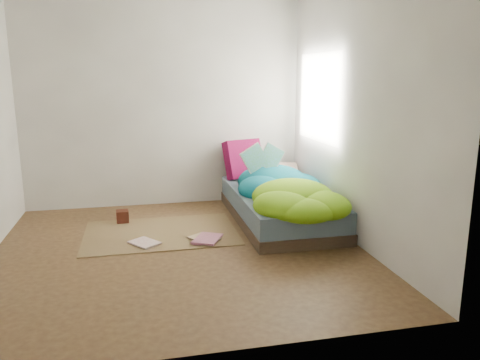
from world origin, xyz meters
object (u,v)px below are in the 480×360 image
Objects in this scene: open_book at (263,149)px; wooden_box at (122,216)px; pillow_magenta at (244,159)px; floor_book_b at (196,238)px; floor_book_a at (136,246)px; bed at (279,206)px.

wooden_box is at bearing 169.40° from open_book.
pillow_magenta is 1.13× the size of open_book.
pillow_magenta is 1.50× the size of floor_book_b.
floor_book_a is at bearing -144.34° from floor_book_b.
wooden_box is (-1.55, -0.55, -0.51)m from pillow_magenta.
wooden_box is at bearing -179.60° from pillow_magenta.
wooden_box is 1.07m from floor_book_b.
floor_book_a is (0.14, -0.85, -0.06)m from wooden_box.
bed is 6.94× the size of floor_book_a.
floor_book_a is at bearing -160.36° from open_book.
bed is 14.80× the size of wooden_box.
open_book reaches higher than floor_book_a.
open_book is 1.36m from floor_book_b.
bed is at bearing -93.70° from pillow_magenta.
floor_book_a is (-1.63, -0.56, -0.15)m from bed.
floor_book_b is (0.75, -0.77, -0.05)m from wooden_box.
floor_book_b is at bearing -150.12° from open_book.
floor_book_b is (0.60, 0.08, 0.00)m from floor_book_a.
open_book is at bearing 64.78° from floor_book_b.
wooden_box reaches higher than floor_book_a.
pillow_magenta is (-0.23, 0.84, 0.42)m from bed.
open_book is (-0.15, 0.19, 0.65)m from bed.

